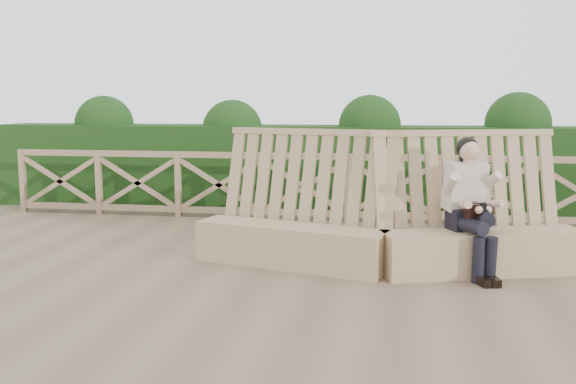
# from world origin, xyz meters

# --- Properties ---
(ground) EXTENTS (60.00, 60.00, 0.00)m
(ground) POSITION_xyz_m (0.00, 0.00, 0.00)
(ground) COLOR brown
(ground) RESTS_ON ground
(bench) EXTENTS (4.53, 1.42, 1.62)m
(bench) POSITION_xyz_m (1.37, 0.63, 0.41)
(bench) COLOR #876F4D
(bench) RESTS_ON ground
(woman) EXTENTS (0.63, 0.98, 1.54)m
(woman) POSITION_xyz_m (2.31, 0.55, 0.82)
(woman) COLOR black
(woman) RESTS_ON ground
(guardrail) EXTENTS (10.10, 0.09, 1.10)m
(guardrail) POSITION_xyz_m (0.00, 3.50, 0.55)
(guardrail) COLOR #7E6449
(guardrail) RESTS_ON ground
(hedge) EXTENTS (12.00, 1.20, 1.50)m
(hedge) POSITION_xyz_m (0.00, 4.70, 0.75)
(hedge) COLOR black
(hedge) RESTS_ON ground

